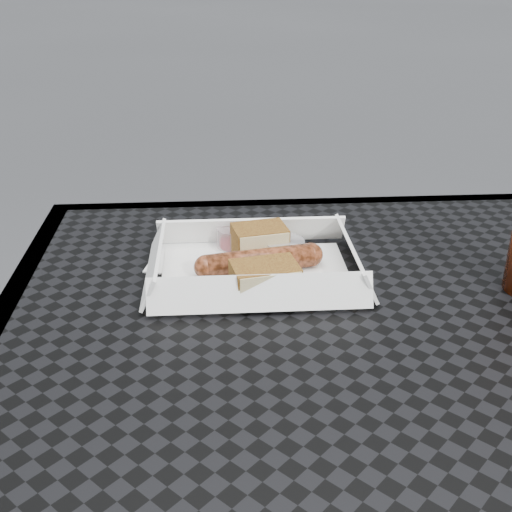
# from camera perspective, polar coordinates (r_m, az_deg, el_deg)

# --- Properties ---
(patio_table) EXTENTS (0.80, 0.80, 0.74)m
(patio_table) POSITION_cam_1_polar(r_m,az_deg,el_deg) (0.69, 10.26, -12.84)
(patio_table) COLOR black
(patio_table) RESTS_ON ground
(food_tray) EXTENTS (0.22, 0.15, 0.00)m
(food_tray) POSITION_cam_1_polar(r_m,az_deg,el_deg) (0.76, -0.05, -1.57)
(food_tray) COLOR white
(food_tray) RESTS_ON patio_table
(bratwurst) EXTENTS (0.15, 0.05, 0.03)m
(bratwurst) POSITION_cam_1_polar(r_m,az_deg,el_deg) (0.75, 0.32, -0.43)
(bratwurst) COLOR brown
(bratwurst) RESTS_ON food_tray
(bread_near) EXTENTS (0.07, 0.06, 0.04)m
(bread_near) POSITION_cam_1_polar(r_m,az_deg,el_deg) (0.79, 0.33, 1.26)
(bread_near) COLOR brown
(bread_near) RESTS_ON food_tray
(bread_far) EXTENTS (0.08, 0.06, 0.04)m
(bread_far) POSITION_cam_1_polar(r_m,az_deg,el_deg) (0.70, 0.80, -2.11)
(bread_far) COLOR brown
(bread_far) RESTS_ON food_tray
(veg_garnish) EXTENTS (0.03, 0.03, 0.00)m
(veg_garnish) POSITION_cam_1_polar(r_m,az_deg,el_deg) (0.72, 3.98, -3.10)
(veg_garnish) COLOR #F03B0A
(veg_garnish) RESTS_ON food_tray
(napkin) EXTENTS (0.14, 0.14, 0.00)m
(napkin) POSITION_cam_1_polar(r_m,az_deg,el_deg) (0.81, -4.72, 0.18)
(napkin) COLOR white
(napkin) RESTS_ON patio_table
(condiment_cup_sauce) EXTENTS (0.05, 0.05, 0.03)m
(condiment_cup_sauce) POSITION_cam_1_polar(r_m,az_deg,el_deg) (0.82, -1.81, 1.64)
(condiment_cup_sauce) COLOR maroon
(condiment_cup_sauce) RESTS_ON patio_table
(condiment_cup_empty) EXTENTS (0.05, 0.05, 0.03)m
(condiment_cup_empty) POSITION_cam_1_polar(r_m,az_deg,el_deg) (0.78, 2.51, 0.38)
(condiment_cup_empty) COLOR silver
(condiment_cup_empty) RESTS_ON patio_table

